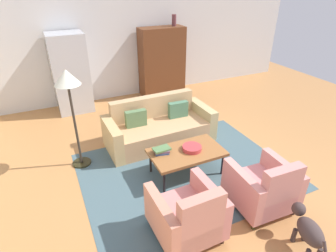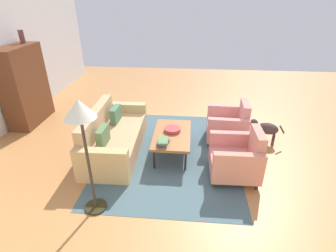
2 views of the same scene
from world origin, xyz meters
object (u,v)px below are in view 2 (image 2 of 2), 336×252
object	(u,v)px
cabinet	(24,86)
vase_tall	(22,37)
dog	(265,128)
book_stack	(163,142)
fruit_bowl	(172,130)
floor_lamp	(81,121)
armchair_left	(238,159)
coffee_table	(172,135)
couch	(112,137)
armchair_right	(230,126)

from	to	relation	value
cabinet	vase_tall	bearing A→B (deg)	-0.77
cabinet	dog	xyz separation A→B (m)	(-0.50, -5.42, -0.59)
book_stack	vase_tall	bearing A→B (deg)	61.34
fruit_bowl	floor_lamp	distance (m)	2.17
cabinet	vase_tall	world-z (taller)	vase_tall
armchair_left	vase_tall	distance (m)	5.35
coffee_table	armchair_left	xyz separation A→B (m)	(-0.60, -1.17, -0.06)
couch	floor_lamp	distance (m)	1.95
fruit_bowl	armchair_right	bearing A→B (deg)	-66.70
armchair_left	vase_tall	size ratio (longest dim) A/B	3.07
vase_tall	couch	bearing A→B (deg)	-122.16
coffee_table	cabinet	xyz separation A→B (m)	(1.11, 3.51, 0.50)
book_stack	couch	bearing A→B (deg)	69.89
armchair_left	book_stack	bearing A→B (deg)	79.80
armchair_left	floor_lamp	xyz separation A→B (m)	(-0.96, 2.18, 1.10)
armchair_left	vase_tall	xyz separation A→B (m)	(2.06, 4.67, 1.60)
couch	cabinet	xyz separation A→B (m)	(1.11, 2.33, 0.61)
fruit_bowl	dog	xyz separation A→B (m)	(0.51, -1.91, -0.16)
fruit_bowl	book_stack	size ratio (longest dim) A/B	1.13
vase_tall	fruit_bowl	bearing A→B (deg)	-111.23
cabinet	armchair_left	bearing A→B (deg)	-110.04
armchair_left	book_stack	world-z (taller)	armchair_left
armchair_right	book_stack	bearing A→B (deg)	129.80
dog	armchair_right	bearing A→B (deg)	19.17
coffee_table	vase_tall	world-z (taller)	vase_tall
cabinet	vase_tall	xyz separation A→B (m)	(0.35, -0.00, 1.04)
armchair_right	dog	xyz separation A→B (m)	(0.01, -0.74, -0.03)
book_stack	cabinet	xyz separation A→B (m)	(1.50, 3.38, 0.42)
vase_tall	armchair_left	bearing A→B (deg)	-113.75
armchair_left	floor_lamp	world-z (taller)	floor_lamp
book_stack	dog	bearing A→B (deg)	-63.99
armchair_left	book_stack	distance (m)	1.32
coffee_table	floor_lamp	world-z (taller)	floor_lamp
coffee_table	dog	xyz separation A→B (m)	(0.61, -1.91, -0.08)
cabinet	floor_lamp	xyz separation A→B (m)	(-2.67, -2.50, 0.54)
cabinet	floor_lamp	distance (m)	3.70
armchair_right	couch	bearing A→B (deg)	106.81
book_stack	vase_tall	xyz separation A→B (m)	(1.85, 3.38, 1.46)
couch	armchair_right	bearing A→B (deg)	103.19
fruit_bowl	floor_lamp	bearing A→B (deg)	148.60
armchair_right	dog	distance (m)	0.74
coffee_table	armchair_left	world-z (taller)	armchair_left
coffee_table	vase_tall	size ratio (longest dim) A/B	4.18
armchair_right	vase_tall	size ratio (longest dim) A/B	3.07
fruit_bowl	cabinet	size ratio (longest dim) A/B	0.18
couch	vase_tall	bearing A→B (deg)	-123.25
book_stack	cabinet	size ratio (longest dim) A/B	0.16
armchair_right	cabinet	size ratio (longest dim) A/B	0.49
fruit_bowl	couch	bearing A→B (deg)	94.65
coffee_table	cabinet	size ratio (longest dim) A/B	0.67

